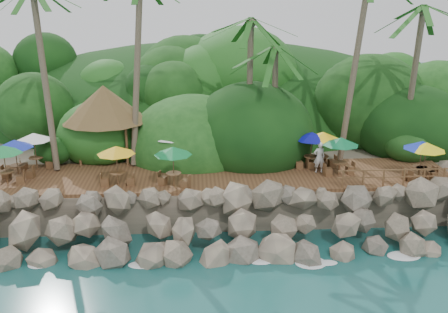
{
  "coord_description": "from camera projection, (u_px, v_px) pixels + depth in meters",
  "views": [
    {
      "loc": [
        -1.59,
        -21.21,
        12.24
      ],
      "look_at": [
        0.0,
        6.0,
        3.4
      ],
      "focal_mm": 40.8,
      "sensor_mm": 36.0,
      "label": 1
    }
  ],
  "objects": [
    {
      "name": "terrace",
      "position": [
        224.0,
        176.0,
        29.02
      ],
      "size": [
        26.0,
        5.0,
        0.2
      ],
      "primitive_type": "cube",
      "color": "brown",
      "rests_on": "land_base"
    },
    {
      "name": "jungle_foliage",
      "position": [
        217.0,
        163.0,
        38.25
      ],
      "size": [
        44.0,
        16.0,
        12.0
      ],
      "primitive_type": null,
      "color": "#143811",
      "rests_on": "ground"
    },
    {
      "name": "ground",
      "position": [
        231.0,
        264.0,
        24.0
      ],
      "size": [
        140.0,
        140.0,
        0.0
      ],
      "primitive_type": "plane",
      "color": "#19514F",
      "rests_on": "ground"
    },
    {
      "name": "foam_line",
      "position": [
        231.0,
        260.0,
        24.28
      ],
      "size": [
        25.2,
        0.8,
        0.06
      ],
      "color": "white",
      "rests_on": "ground"
    },
    {
      "name": "dining_clusters",
      "position": [
        211.0,
        144.0,
        28.37
      ],
      "size": [
        24.72,
        5.24,
        2.21
      ],
      "color": "brown",
      "rests_on": "terrace"
    },
    {
      "name": "waiter",
      "position": [
        319.0,
        157.0,
        29.14
      ],
      "size": [
        0.7,
        0.49,
        1.82
      ],
      "primitive_type": "imported",
      "rotation": [
        0.0,
        0.0,
        3.23
      ],
      "color": "silver",
      "rests_on": "terrace"
    },
    {
      "name": "palms",
      "position": [
        250.0,
        2.0,
        28.84
      ],
      "size": [
        27.79,
        7.26,
        12.39
      ],
      "color": "brown",
      "rests_on": "ground"
    },
    {
      "name": "railing",
      "position": [
        414.0,
        175.0,
        27.13
      ],
      "size": [
        8.3,
        0.1,
        1.0
      ],
      "color": "brown",
      "rests_on": "terrace"
    },
    {
      "name": "land_base",
      "position": [
        216.0,
        145.0,
        38.87
      ],
      "size": [
        32.0,
        25.2,
        2.1
      ],
      "primitive_type": "cube",
      "color": "gray",
      "rests_on": "ground"
    },
    {
      "name": "jungle_hill",
      "position": [
        213.0,
        133.0,
        46.32
      ],
      "size": [
        44.8,
        28.0,
        15.4
      ],
      "primitive_type": "ellipsoid",
      "color": "#143811",
      "rests_on": "ground"
    },
    {
      "name": "seawall",
      "position": [
        229.0,
        224.0,
        25.55
      ],
      "size": [
        29.0,
        4.0,
        2.3
      ],
      "primitive_type": null,
      "color": "gray",
      "rests_on": "ground"
    },
    {
      "name": "palapa",
      "position": [
        104.0,
        103.0,
        30.85
      ],
      "size": [
        5.23,
        5.23,
        4.6
      ],
      "color": "brown",
      "rests_on": "ground"
    }
  ]
}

